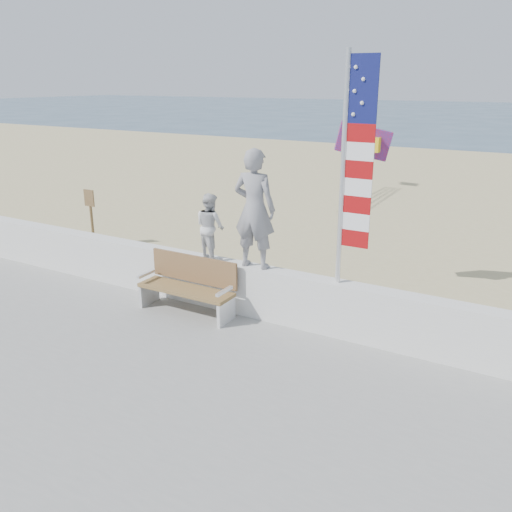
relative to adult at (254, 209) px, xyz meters
The scene contains 9 objects.
ground 2.90m from the adult, 91.59° to the right, with size 220.00×220.00×0.00m, color #304A61.
sand 7.30m from the adult, 90.46° to the left, with size 90.00×40.00×0.08m, color tan.
seawall 1.47m from the adult, behind, with size 30.00×0.35×0.90m, color silver.
adult is the anchor object (origin of this frame).
child 1.00m from the adult, behind, with size 0.58×0.45×1.19m, color silver.
bench 1.84m from the adult, 157.38° to the right, with size 1.80×0.57×1.00m.
flag 1.88m from the adult, ahead, with size 0.50×0.08×3.50m.
parafoil_kite 2.63m from the adult, 63.47° to the left, with size 1.07×0.67×0.72m.
sign 6.23m from the adult, 162.50° to the left, with size 0.32×0.07×1.46m.
Camera 1 is at (4.47, -5.65, 4.16)m, focal length 38.00 mm.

